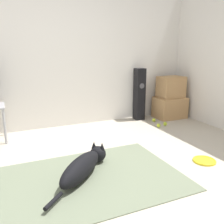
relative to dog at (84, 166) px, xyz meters
The scene contains 11 objects.
ground_plane 0.24m from the dog, 67.54° to the right, with size 12.00×12.00×0.00m, color #BCB29E.
wall_back 2.23m from the dog, 87.67° to the left, with size 8.00×0.06×2.55m.
area_rug 0.15m from the dog, 78.84° to the right, with size 1.96×1.34×0.01m.
dog is the anchor object (origin of this frame).
frisbee 1.48m from the dog, ahead, with size 0.27×0.27×0.03m.
cardboard_box_lower 2.78m from the dog, 34.51° to the left, with size 0.58×0.43×0.41m.
cardboard_box_upper 2.83m from the dog, 34.59° to the left, with size 0.47×0.35×0.41m.
floor_speaker 2.43m from the dog, 45.81° to the left, with size 0.18×0.18×0.98m.
tennis_ball_by_boxes 2.21m from the dog, 31.45° to the left, with size 0.07×0.07×0.07m.
tennis_ball_near_speaker 2.06m from the dog, 33.04° to the left, with size 0.07×0.07×0.07m.
tennis_ball_loose_on_carpet 2.34m from the dog, 38.10° to the left, with size 0.07×0.07×0.07m.
Camera 1 is at (-0.80, -2.15, 1.34)m, focal length 40.00 mm.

